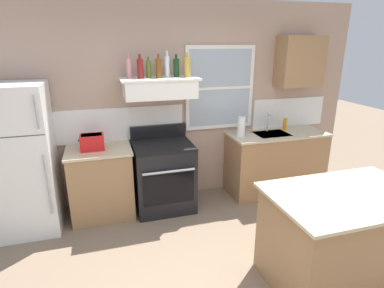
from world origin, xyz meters
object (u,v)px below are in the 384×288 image
bottle_rose_pink (129,68)px  bottle_olive_oil_square (149,69)px  dish_soap_bottle (285,124)px  bottle_red_label_wine (140,68)px  bottle_clear_tall (167,66)px  stove_range (164,176)px  bottle_champagne_gold_foil (187,67)px  paper_towel_roll (241,127)px  bottle_amber_wine (159,68)px  refrigerator (22,160)px  kitchen_island (342,238)px  bottle_dark_green_wine (176,67)px  toaster (92,142)px

bottle_rose_pink → bottle_olive_oil_square: bottle_rose_pink is taller
bottle_olive_oil_square → dish_soap_bottle: (2.00, 0.03, -0.85)m
bottle_red_label_wine → bottle_clear_tall: size_ratio=0.90×
stove_range → bottle_champagne_gold_foil: bottle_champagne_gold_foil is taller
paper_towel_roll → bottle_red_label_wine: bearing=178.7°
bottle_rose_pink → bottle_amber_wine: (0.35, -0.09, -0.00)m
bottle_champagne_gold_foil → refrigerator: bearing=-177.9°
bottle_amber_wine → paper_towel_roll: bottle_amber_wine is taller
bottle_clear_tall → kitchen_island: bottle_clear_tall is taller
bottle_olive_oil_square → bottle_clear_tall: (0.23, 0.02, 0.03)m
bottle_dark_green_wine → bottle_champagne_gold_foil: 0.14m
bottle_red_label_wine → bottle_amber_wine: same height
refrigerator → bottle_red_label_wine: (1.42, 0.09, 0.99)m
bottle_red_label_wine → toaster: bearing=-176.7°
bottle_amber_wine → paper_towel_roll: 1.40m
bottle_red_label_wine → kitchen_island: (1.52, -1.90, -1.41)m
toaster → paper_towel_roll: (1.99, 0.01, 0.04)m
refrigerator → bottle_rose_pink: bearing=7.0°
dish_soap_bottle → paper_towel_roll: bearing=-172.5°
bottle_amber_wine → dish_soap_bottle: 2.08m
bottle_olive_oil_square → dish_soap_bottle: 2.18m
bottle_amber_wine → stove_range: bearing=-80.1°
toaster → bottle_dark_green_wine: bearing=4.7°
stove_range → dish_soap_bottle: 1.96m
bottle_red_label_wine → bottle_clear_tall: 0.35m
bottle_olive_oil_square → kitchen_island: bearing=-54.0°
refrigerator → toaster: size_ratio=5.88×
refrigerator → dish_soap_bottle: (3.53, 0.16, 0.13)m
bottle_red_label_wine → paper_towel_roll: 1.58m
bottle_clear_tall → bottle_dark_green_wine: size_ratio=1.15×
bottle_dark_green_wine → paper_towel_roll: size_ratio=1.02×
bottle_clear_tall → kitchen_island: (1.18, -1.96, -1.42)m
bottle_amber_wine → refrigerator: bearing=-177.4°
bottle_clear_tall → bottle_champagne_gold_foil: bearing=-17.1°
bottle_rose_pink → bottle_red_label_wine: 0.14m
stove_range → bottle_olive_oil_square: bottle_olive_oil_square is taller
refrigerator → kitchen_island: size_ratio=1.25×
bottle_red_label_wine → dish_soap_bottle: (2.11, 0.07, -0.87)m
stove_range → paper_towel_roll: paper_towel_roll is taller
bottle_rose_pink → bottle_olive_oil_square: bearing=-7.2°
refrigerator → toaster: refrigerator is taller
toaster → bottle_olive_oil_square: bearing=5.8°
paper_towel_roll → bottle_dark_green_wine: bearing=174.6°
stove_range → bottle_dark_green_wine: 1.42m
toaster → paper_towel_roll: size_ratio=1.10×
paper_towel_roll → kitchen_island: (0.17, -1.87, -0.59)m
refrigerator → bottle_red_label_wine: size_ratio=6.11×
bottle_amber_wine → bottle_clear_tall: bearing=31.6°
bottle_amber_wine → toaster: bearing=-178.7°
bottle_clear_tall → dish_soap_bottle: size_ratio=1.77×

